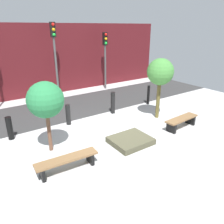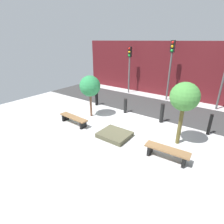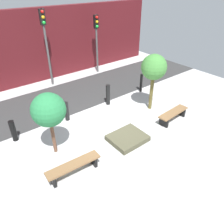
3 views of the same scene
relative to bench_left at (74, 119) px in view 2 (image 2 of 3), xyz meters
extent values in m
plane|color=#ADADAD|center=(2.53, 1.13, -0.31)|extent=(18.00, 18.00, 0.00)
cube|color=#303030|center=(2.53, 4.96, -0.31)|extent=(18.00, 3.46, 0.01)
cube|color=#511419|center=(2.53, 8.12, 1.76)|extent=(16.20, 0.50, 4.14)
cube|color=black|center=(-0.74, 0.04, -0.13)|extent=(0.12, 0.40, 0.37)
cube|color=black|center=(0.74, -0.04, -0.13)|extent=(0.12, 0.40, 0.37)
cube|color=brown|center=(0.00, 0.00, 0.08)|extent=(1.85, 0.50, 0.06)
cube|color=black|center=(4.43, -0.04, -0.12)|extent=(0.12, 0.44, 0.39)
cube|color=black|center=(5.71, 0.04, -0.12)|extent=(0.12, 0.44, 0.39)
cube|color=brown|center=(5.07, 0.00, 0.11)|extent=(1.67, 0.53, 0.06)
cube|color=#4A4733|center=(2.53, 0.20, -0.21)|extent=(1.39, 1.19, 0.21)
cylinder|color=brown|center=(0.00, 1.38, 0.43)|extent=(0.13, 0.13, 1.49)
sphere|color=#297B45|center=(0.00, 1.38, 1.50)|extent=(1.17, 1.17, 1.17)
cylinder|color=brown|center=(5.07, 1.38, 0.59)|extent=(0.16, 0.16, 1.81)
sphere|color=#428339|center=(5.07, 1.38, 1.82)|extent=(1.16, 1.16, 1.16)
cylinder|color=black|center=(-0.95, 2.99, 0.13)|extent=(0.21, 0.21, 0.89)
cylinder|color=black|center=(1.37, 2.99, 0.14)|extent=(0.20, 0.20, 0.90)
cylinder|color=black|center=(3.70, 2.99, 0.22)|extent=(0.21, 0.21, 1.06)
cylinder|color=black|center=(6.02, 2.99, 0.21)|extent=(0.14, 0.14, 1.04)
cylinder|color=#5C5C5C|center=(-0.80, 6.99, 1.54)|extent=(0.12, 0.12, 3.71)
cube|color=black|center=(-0.80, 6.99, 3.01)|extent=(0.28, 0.16, 0.78)
sphere|color=red|center=(-0.80, 6.89, 3.27)|extent=(0.17, 0.17, 0.17)
sphere|color=orange|center=(-0.80, 6.89, 3.01)|extent=(0.17, 0.17, 0.17)
sphere|color=green|center=(-0.80, 6.89, 2.75)|extent=(0.17, 0.17, 0.17)
cylinder|color=#4F4F4F|center=(2.53, 6.99, 1.78)|extent=(0.12, 0.12, 4.18)
cube|color=black|center=(2.53, 6.99, 3.48)|extent=(0.28, 0.16, 0.78)
sphere|color=red|center=(2.53, 6.89, 3.74)|extent=(0.17, 0.17, 0.17)
sphere|color=orange|center=(2.53, 6.89, 3.48)|extent=(0.17, 0.17, 0.17)
sphere|color=green|center=(2.53, 6.89, 3.22)|extent=(0.17, 0.17, 0.17)
cylinder|color=#4B4B4B|center=(5.87, 6.99, 1.49)|extent=(0.12, 0.12, 3.61)
camera|label=1|loc=(-1.97, -5.15, 3.64)|focal=35.00mm
camera|label=2|loc=(6.62, -5.63, 3.88)|focal=28.00mm
camera|label=3|loc=(-2.17, -4.75, 5.24)|focal=35.00mm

